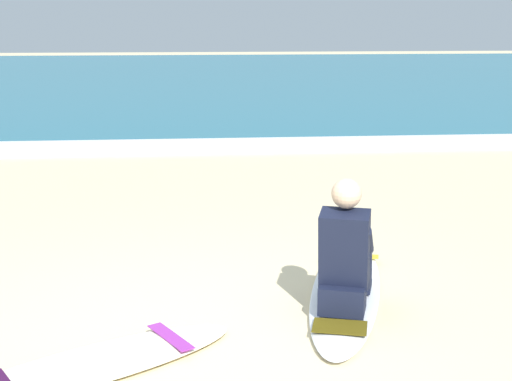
% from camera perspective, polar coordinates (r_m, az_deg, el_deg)
% --- Properties ---
extents(ground_plane, '(80.00, 80.00, 0.00)m').
position_cam_1_polar(ground_plane, '(5.01, -4.92, -11.44)').
color(ground_plane, beige).
extents(sea, '(80.00, 28.00, 0.10)m').
position_cam_1_polar(sea, '(25.46, -5.26, 8.77)').
color(sea, teal).
rests_on(sea, ground).
extents(breaking_foam, '(80.00, 0.90, 0.11)m').
position_cam_1_polar(breaking_foam, '(11.86, -5.17, 3.44)').
color(breaking_foam, white).
rests_on(breaking_foam, ground).
extents(surfboard_main, '(1.17, 2.59, 0.08)m').
position_cam_1_polar(surfboard_main, '(5.79, 7.05, -7.61)').
color(surfboard_main, silver).
rests_on(surfboard_main, ground).
extents(surfer_seated, '(0.53, 0.77, 0.95)m').
position_cam_1_polar(surfer_seated, '(5.25, 6.98, -5.21)').
color(surfer_seated, black).
rests_on(surfer_seated, surfboard_main).
extents(surfboard_spare_near, '(1.93, 1.40, 0.08)m').
position_cam_1_polar(surfboard_spare_near, '(4.70, -12.65, -13.06)').
color(surfboard_spare_near, '#EFE5C6').
rests_on(surfboard_spare_near, ground).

